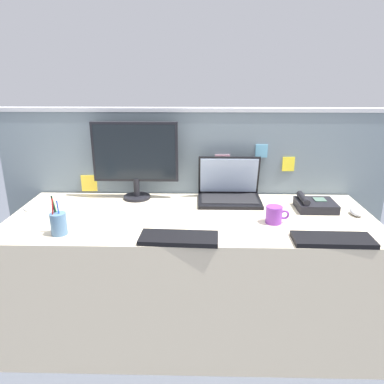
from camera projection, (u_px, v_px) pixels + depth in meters
The scene contains 13 objects.
ground_plane at pixel (192, 327), 2.22m from camera, with size 10.00×10.00×0.00m, color #4C515B.
desk at pixel (192, 275), 2.11m from camera, with size 1.98×0.75×0.73m, color beige.
cubicle_divider at pixel (193, 205), 2.41m from camera, with size 2.45×0.07×1.27m.
desktop_monitor at pixel (135, 155), 2.19m from camera, with size 0.51×0.16×0.47m.
laptop at pixel (229, 190), 2.22m from camera, with size 0.37×0.27×0.26m.
desk_phone at pixel (314, 205), 2.07m from camera, with size 0.21×0.19×0.08m.
keyboard_main at pixel (179, 238), 1.70m from camera, with size 0.36×0.15×0.02m, color black.
keyboard_spare at pixel (333, 240), 1.69m from camera, with size 0.37×0.14×0.02m, color black.
computer_mouse_right_hand at pixel (356, 212), 2.00m from camera, with size 0.06×0.10×0.03m, color #9EA0A8.
pen_cup at pixel (59, 223), 1.75m from camera, with size 0.08×0.08×0.19m.
cell_phone_silver_slab at pixel (37, 208), 2.10m from camera, with size 0.07×0.14×0.01m, color #B7BAC1.
cell_phone_white_slab at pixel (65, 213), 2.01m from camera, with size 0.06×0.14×0.01m, color silver.
coffee_mug at pixel (274, 215), 1.89m from camera, with size 0.12×0.08×0.09m.
Camera 1 is at (0.05, -1.85, 1.49)m, focal length 34.20 mm.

